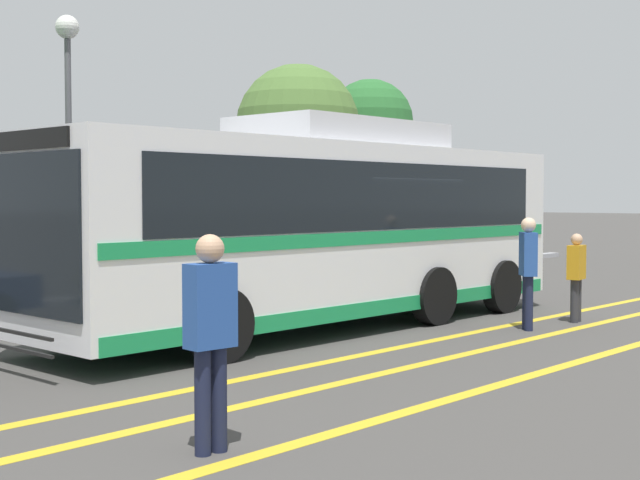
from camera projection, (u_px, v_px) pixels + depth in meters
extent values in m
plane|color=#423F3D|center=(364.00, 321.00, 15.71)|extent=(220.00, 220.00, 0.00)
cube|color=gold|center=(427.00, 342.00, 13.46)|extent=(30.51, 0.20, 0.01)
cube|color=gold|center=(485.00, 350.00, 12.77)|extent=(30.51, 0.20, 0.01)
cube|color=gold|center=(577.00, 362.00, 11.80)|extent=(30.51, 0.20, 0.01)
cube|color=#99999E|center=(117.00, 297.00, 18.94)|extent=(38.51, 0.36, 0.15)
cube|color=silver|center=(320.00, 228.00, 14.87)|extent=(10.51, 2.53, 2.73)
cube|color=black|center=(320.00, 196.00, 14.85)|extent=(9.04, 2.57, 1.07)
cube|color=#198C4C|center=(320.00, 235.00, 14.88)|extent=(10.30, 2.57, 0.20)
cube|color=#198C4C|center=(320.00, 302.00, 14.93)|extent=(10.30, 2.56, 0.24)
cube|color=black|center=(31.00, 234.00, 10.99)|extent=(0.04, 2.22, 2.02)
cube|color=black|center=(29.00, 139.00, 10.94)|extent=(0.04, 1.77, 0.24)
cube|color=silver|center=(341.00, 134.00, 15.18)|extent=(3.68, 2.02, 0.44)
cube|color=black|center=(11.00, 332.00, 10.84)|extent=(0.04, 1.89, 0.04)
cube|color=black|center=(12.00, 348.00, 10.85)|extent=(0.04, 1.89, 0.04)
cylinder|color=black|center=(220.00, 325.00, 11.71)|extent=(1.00, 0.28, 1.00)
cylinder|color=black|center=(114.00, 310.00, 13.35)|extent=(1.00, 0.28, 1.00)
cylinder|color=black|center=(434.00, 296.00, 15.26)|extent=(1.00, 0.28, 1.00)
cylinder|color=black|center=(329.00, 286.00, 16.90)|extent=(1.00, 0.28, 1.00)
cylinder|color=black|center=(502.00, 286.00, 16.89)|extent=(1.00, 0.28, 1.00)
cylinder|color=black|center=(400.00, 279.00, 18.53)|extent=(1.00, 0.28, 1.00)
cube|color=navy|center=(161.00, 274.00, 17.94)|extent=(4.40, 2.06, 0.68)
cube|color=black|center=(157.00, 247.00, 17.83)|extent=(1.90, 1.67, 0.45)
cylinder|color=black|center=(182.00, 284.00, 19.52)|extent=(0.61, 0.24, 0.60)
cylinder|color=black|center=(238.00, 288.00, 18.47)|extent=(0.61, 0.24, 0.60)
cylinder|color=black|center=(81.00, 294.00, 17.45)|extent=(0.61, 0.24, 0.60)
cylinder|color=black|center=(137.00, 300.00, 16.40)|extent=(0.61, 0.24, 0.60)
cylinder|color=#191E38|center=(219.00, 399.00, 7.63)|extent=(0.14, 0.14, 0.91)
cylinder|color=#191E38|center=(203.00, 402.00, 7.51)|extent=(0.14, 0.14, 0.91)
cube|color=#264C99|center=(210.00, 306.00, 7.53)|extent=(0.44, 0.25, 0.72)
sphere|color=tan|center=(210.00, 249.00, 7.51)|extent=(0.25, 0.25, 0.25)
cylinder|color=#2D2D33|center=(574.00, 301.00, 15.53)|extent=(0.14, 0.14, 0.75)
cylinder|color=#2D2D33|center=(577.00, 300.00, 15.68)|extent=(0.14, 0.14, 0.75)
cube|color=orange|center=(576.00, 262.00, 15.57)|extent=(0.45, 0.29, 0.60)
sphere|color=tan|center=(577.00, 239.00, 15.55)|extent=(0.20, 0.20, 0.20)
cylinder|color=#191E38|center=(529.00, 304.00, 14.57)|extent=(0.14, 0.14, 0.90)
cylinder|color=#191E38|center=(526.00, 302.00, 14.74)|extent=(0.14, 0.14, 0.90)
cube|color=#264C99|center=(528.00, 254.00, 14.62)|extent=(0.46, 0.44, 0.71)
sphere|color=beige|center=(528.00, 225.00, 14.59)|extent=(0.24, 0.24, 0.24)
cylinder|color=#59595E|center=(69.00, 168.00, 19.66)|extent=(0.14, 0.14, 5.67)
sphere|color=silver|center=(67.00, 27.00, 19.51)|extent=(0.52, 0.52, 0.52)
cylinder|color=#513823|center=(370.00, 207.00, 31.95)|extent=(0.28, 0.28, 3.70)
sphere|color=#28662D|center=(370.00, 123.00, 31.81)|extent=(3.11, 3.11, 3.11)
cylinder|color=#513823|center=(298.00, 223.00, 26.10)|extent=(0.28, 0.28, 2.91)
sphere|color=#4C7033|center=(298.00, 126.00, 25.97)|extent=(3.62, 3.62, 3.62)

